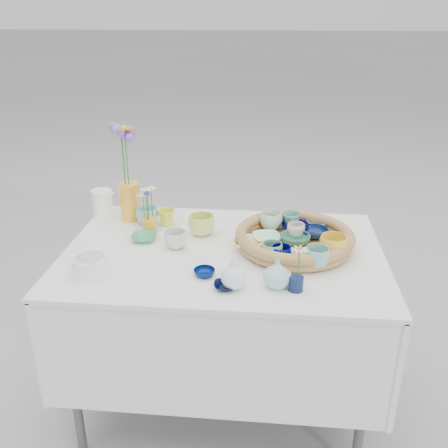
# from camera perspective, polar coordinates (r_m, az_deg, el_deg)

# --- Properties ---
(ground) EXTENTS (80.00, 80.00, 0.00)m
(ground) POSITION_cam_1_polar(r_m,az_deg,el_deg) (2.43, -0.05, -19.38)
(ground) COLOR #9D9D9D
(display_table) EXTENTS (1.26, 0.86, 0.77)m
(display_table) POSITION_cam_1_polar(r_m,az_deg,el_deg) (2.43, -0.05, -19.38)
(display_table) COLOR white
(display_table) RESTS_ON ground
(wicker_tray) EXTENTS (0.47, 0.47, 0.08)m
(wicker_tray) POSITION_cam_1_polar(r_m,az_deg,el_deg) (2.01, 8.05, -1.70)
(wicker_tray) COLOR olive
(wicker_tray) RESTS_ON display_table
(tray_ceramic_0) EXTENTS (0.15, 0.15, 0.04)m
(tray_ceramic_0) POSITION_cam_1_polar(r_m,az_deg,el_deg) (2.12, 8.15, -0.46)
(tray_ceramic_0) COLOR #0A0063
(tray_ceramic_0) RESTS_ON wicker_tray
(tray_ceramic_1) EXTENTS (0.15, 0.15, 0.04)m
(tray_ceramic_1) POSITION_cam_1_polar(r_m,az_deg,el_deg) (2.08, 10.27, -1.00)
(tray_ceramic_1) COLOR #0B1D44
(tray_ceramic_1) RESTS_ON wicker_tray
(tray_ceramic_2) EXTENTS (0.12, 0.12, 0.08)m
(tray_ceramic_2) POSITION_cam_1_polar(r_m,az_deg,el_deg) (1.93, 12.38, -2.51)
(tray_ceramic_2) COLOR yellow
(tray_ceramic_2) RESTS_ON wicker_tray
(tray_ceramic_3) EXTENTS (0.14, 0.14, 0.04)m
(tray_ceramic_3) POSITION_cam_1_polar(r_m,az_deg,el_deg) (2.01, 8.13, -1.77)
(tray_ceramic_3) COLOR #32765B
(tray_ceramic_3) RESTS_ON wicker_tray
(tray_ceramic_4) EXTENTS (0.09, 0.09, 0.06)m
(tray_ceramic_4) POSITION_cam_1_polar(r_m,az_deg,el_deg) (1.88, 5.49, -3.08)
(tray_ceramic_4) COLOR #6CA979
(tray_ceramic_4) RESTS_ON wicker_tray
(tray_ceramic_5) EXTENTS (0.14, 0.14, 0.03)m
(tray_ceramic_5) POSITION_cam_1_polar(r_m,az_deg,el_deg) (2.02, 4.84, -1.60)
(tray_ceramic_5) COLOR #9CE1C8
(tray_ceramic_5) RESTS_ON wicker_tray
(tray_ceramic_6) EXTENTS (0.10, 0.10, 0.08)m
(tray_ceramic_6) POSITION_cam_1_polar(r_m,az_deg,el_deg) (2.13, 5.40, 0.38)
(tray_ceramic_6) COLOR silver
(tray_ceramic_6) RESTS_ON wicker_tray
(tray_ceramic_7) EXTENTS (0.08, 0.08, 0.06)m
(tray_ceramic_7) POSITION_cam_1_polar(r_m,az_deg,el_deg) (2.07, 8.22, -0.71)
(tray_ceramic_7) COLOR #FFECCE
(tray_ceramic_7) RESTS_ON wicker_tray
(tray_ceramic_8) EXTENTS (0.11, 0.11, 0.03)m
(tray_ceramic_8) POSITION_cam_1_polar(r_m,az_deg,el_deg) (2.18, 10.59, 0.06)
(tray_ceramic_8) COLOR #77C5E8
(tray_ceramic_8) RESTS_ON wicker_tray
(tray_ceramic_9) EXTENTS (0.09, 0.09, 0.06)m
(tray_ceramic_9) POSITION_cam_1_polar(r_m,az_deg,el_deg) (1.87, 6.55, -3.40)
(tray_ceramic_9) COLOR #000263
(tray_ceramic_9) RESTS_ON wicker_tray
(tray_ceramic_10) EXTENTS (0.14, 0.14, 0.03)m
(tray_ceramic_10) POSITION_cam_1_polar(r_m,az_deg,el_deg) (1.97, 2.86, -2.22)
(tray_ceramic_10) COLOR #FEFF7A
(tray_ceramic_10) RESTS_ON wicker_tray
(tray_ceramic_11) EXTENTS (0.11, 0.11, 0.07)m
(tray_ceramic_11) POSITION_cam_1_polar(r_m,az_deg,el_deg) (1.85, 10.59, -3.71)
(tray_ceramic_11) COLOR #77BFBC
(tray_ceramic_11) RESTS_ON wicker_tray
(tray_ceramic_12) EXTENTS (0.08, 0.08, 0.07)m
(tray_ceramic_12) POSITION_cam_1_polar(r_m,az_deg,el_deg) (2.14, 7.69, 0.35)
(tray_ceramic_12) COLOR #4C9F7E
(tray_ceramic_12) RESTS_ON wicker_tray
(loose_ceramic_0) EXTENTS (0.08, 0.08, 0.07)m
(loose_ceramic_0) POSITION_cam_1_polar(r_m,az_deg,el_deg) (2.22, -6.60, 0.76)
(loose_ceramic_0) COLOR yellow
(loose_ceramic_0) RESTS_ON display_table
(loose_ceramic_1) EXTENTS (0.13, 0.13, 0.09)m
(loose_ceramic_1) POSITION_cam_1_polar(r_m,az_deg,el_deg) (2.11, -2.57, -0.11)
(loose_ceramic_1) COLOR #D3D759
(loose_ceramic_1) RESTS_ON display_table
(loose_ceramic_2) EXTENTS (0.11, 0.11, 0.03)m
(loose_ceramic_2) POSITION_cam_1_polar(r_m,az_deg,el_deg) (2.09, -9.12, -1.53)
(loose_ceramic_2) COLOR #409A67
(loose_ceramic_2) RESTS_ON display_table
(loose_ceramic_3) EXTENTS (0.12, 0.12, 0.07)m
(loose_ceramic_3) POSITION_cam_1_polar(r_m,az_deg,el_deg) (2.00, -5.56, -1.77)
(loose_ceramic_3) COLOR silver
(loose_ceramic_3) RESTS_ON display_table
(loose_ceramic_4) EXTENTS (0.09, 0.09, 0.02)m
(loose_ceramic_4) POSITION_cam_1_polar(r_m,az_deg,el_deg) (1.80, -2.26, -5.56)
(loose_ceramic_4) COLOR #001259
(loose_ceramic_4) RESTS_ON display_table
(loose_ceramic_5) EXTENTS (0.12, 0.12, 0.08)m
(loose_ceramic_5) POSITION_cam_1_polar(r_m,az_deg,el_deg) (2.24, -8.76, 0.94)
(loose_ceramic_5) COLOR #82CCC5
(loose_ceramic_5) RESTS_ON display_table
(loose_ceramic_6) EXTENTS (0.09, 0.09, 0.02)m
(loose_ceramic_6) POSITION_cam_1_polar(r_m,az_deg,el_deg) (1.72, 0.18, -7.08)
(loose_ceramic_6) COLOR black
(loose_ceramic_6) RESTS_ON display_table
(fluted_bowl) EXTENTS (0.15, 0.15, 0.07)m
(fluted_bowl) POSITION_cam_1_polar(r_m,az_deg,el_deg) (1.86, -14.97, -4.62)
(fluted_bowl) COLOR white
(fluted_bowl) RESTS_ON display_table
(bud_vase_paleblue) EXTENTS (0.09, 0.09, 0.14)m
(bud_vase_paleblue) POSITION_cam_1_polar(r_m,az_deg,el_deg) (1.70, 1.14, -5.37)
(bud_vase_paleblue) COLOR white
(bud_vase_paleblue) RESTS_ON display_table
(bud_vase_seafoam) EXTENTS (0.12, 0.12, 0.10)m
(bud_vase_seafoam) POSITION_cam_1_polar(r_m,az_deg,el_deg) (1.72, 6.08, -5.59)
(bud_vase_seafoam) COLOR #A1CDC8
(bud_vase_seafoam) RESTS_ON display_table
(bud_vase_cobalt) EXTENTS (0.07, 0.07, 0.05)m
(bud_vase_cobalt) POSITION_cam_1_polar(r_m,az_deg,el_deg) (1.72, 8.22, -6.75)
(bud_vase_cobalt) COLOR #0D1B43
(bud_vase_cobalt) RESTS_ON display_table
(single_daisy) EXTENTS (0.07, 0.07, 0.12)m
(single_daisy) POSITION_cam_1_polar(r_m,az_deg,el_deg) (1.69, 8.53, -4.44)
(single_daisy) COLOR white
(single_daisy) RESTS_ON bud_vase_cobalt
(tall_vase_yellow) EXTENTS (0.10, 0.10, 0.17)m
(tall_vase_yellow) POSITION_cam_1_polar(r_m,az_deg,el_deg) (2.28, -10.68, 2.56)
(tall_vase_yellow) COLOR #FFAD2F
(tall_vase_yellow) RESTS_ON display_table
(gerbera) EXTENTS (0.13, 0.13, 0.27)m
(gerbera) POSITION_cam_1_polar(r_m,az_deg,el_deg) (2.21, -11.07, 7.55)
(gerbera) COLOR orange
(gerbera) RESTS_ON tall_vase_yellow
(hydrangea) EXTENTS (0.09, 0.09, 0.31)m
(hydrangea) POSITION_cam_1_polar(r_m,az_deg,el_deg) (2.22, -11.42, 7.23)
(hydrangea) COLOR #7655B2
(hydrangea) RESTS_ON tall_vase_yellow
(white_pitcher) EXTENTS (0.14, 0.11, 0.12)m
(white_pitcher) POSITION_cam_1_polar(r_m,az_deg,el_deg) (2.36, -13.71, 2.34)
(white_pitcher) COLOR white
(white_pitcher) RESTS_ON display_table
(daisy_cup) EXTENTS (0.07, 0.07, 0.06)m
(daisy_cup) POSITION_cam_1_polar(r_m,az_deg,el_deg) (2.15, -8.47, -0.20)
(daisy_cup) COLOR gold
(daisy_cup) RESTS_ON display_table
(daisy_posy) EXTENTS (0.09, 0.09, 0.14)m
(daisy_posy) POSITION_cam_1_polar(r_m,az_deg,el_deg) (2.12, -8.80, 2.37)
(daisy_posy) COLOR white
(daisy_posy) RESTS_ON daisy_cup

